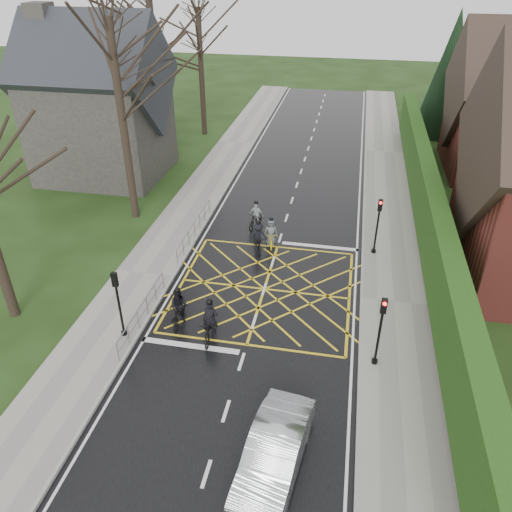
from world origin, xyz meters
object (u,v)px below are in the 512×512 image
(cyclist_front, at_px, (256,218))
(cyclist_lead, at_px, (271,236))
(cyclist_mid, at_px, (258,240))
(cyclist_rear, at_px, (210,325))
(cyclist_back, at_px, (179,310))
(car, at_px, (274,453))

(cyclist_front, distance_m, cyclist_lead, 2.17)
(cyclist_mid, distance_m, cyclist_lead, 0.89)
(cyclist_front, relative_size, cyclist_lead, 0.97)
(cyclist_rear, distance_m, cyclist_back, 1.72)
(cyclist_back, bearing_deg, cyclist_lead, 66.58)
(cyclist_rear, height_order, cyclist_mid, cyclist_rear)
(cyclist_rear, xyz_separation_m, cyclist_front, (-0.02, 9.83, -0.01))
(cyclist_rear, relative_size, cyclist_lead, 1.15)
(cyclist_back, xyz_separation_m, cyclist_front, (1.55, 9.15, -0.07))
(cyclist_rear, height_order, cyclist_front, cyclist_rear)
(cyclist_rear, relative_size, cyclist_mid, 1.07)
(cyclist_rear, height_order, cyclist_lead, cyclist_rear)
(cyclist_back, height_order, cyclist_front, cyclist_back)
(cyclist_back, bearing_deg, cyclist_rear, -26.49)
(cyclist_front, bearing_deg, car, -60.35)
(cyclist_front, xyz_separation_m, car, (3.59, -15.43, 0.14))
(cyclist_mid, bearing_deg, car, -97.28)
(cyclist_mid, bearing_deg, cyclist_rear, -114.80)
(car, bearing_deg, cyclist_lead, 107.32)
(cyclist_mid, height_order, cyclist_lead, cyclist_mid)
(cyclist_lead, bearing_deg, cyclist_rear, -112.35)
(cyclist_back, distance_m, cyclist_front, 9.28)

